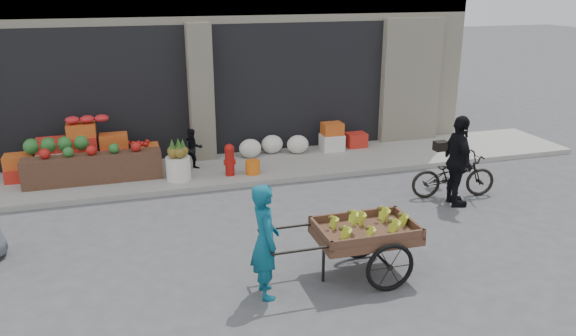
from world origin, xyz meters
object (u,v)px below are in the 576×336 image
object	(u,v)px
seated_person	(193,149)
vendor_woman	(265,241)
orange_bucket	(253,167)
bicycle	(453,175)
banana_cart	(362,229)
cyclist	(458,161)
fire_hydrant	(230,158)
pineapple_bin	(178,168)

from	to	relation	value
seated_person	vendor_woman	distance (m)	5.45
orange_bucket	bicycle	xyz separation A→B (m)	(3.61, -2.22, 0.18)
bicycle	vendor_woman	bearing A→B (deg)	128.80
vendor_woman	bicycle	size ratio (longest dim) A/B	0.95
seated_person	banana_cart	world-z (taller)	seated_person
banana_cart	cyclist	distance (m)	3.54
seated_person	cyclist	bearing A→B (deg)	-45.72
orange_bucket	vendor_woman	world-z (taller)	vendor_woman
fire_hydrant	bicycle	xyz separation A→B (m)	(4.11, -2.27, -0.05)
fire_hydrant	seated_person	world-z (taller)	seated_person
cyclist	bicycle	bearing A→B (deg)	-16.74
pineapple_bin	seated_person	xyz separation A→B (m)	(0.40, 0.60, 0.21)
banana_cart	bicycle	xyz separation A→B (m)	(3.09, 2.43, -0.30)
cyclist	vendor_woman	bearing A→B (deg)	125.82
vendor_woman	bicycle	distance (m)	5.23
orange_bucket	vendor_woman	bearing A→B (deg)	-101.38
vendor_woman	cyclist	world-z (taller)	cyclist
orange_bucket	cyclist	distance (m)	4.34
cyclist	seated_person	bearing A→B (deg)	64.11
pineapple_bin	orange_bucket	xyz separation A→B (m)	(1.60, -0.10, -0.10)
banana_cart	orange_bucket	bearing A→B (deg)	96.67
bicycle	banana_cart	bearing A→B (deg)	137.98
cyclist	fire_hydrant	bearing A→B (deg)	65.55
orange_bucket	bicycle	size ratio (longest dim) A/B	0.19
banana_cart	bicycle	bearing A→B (deg)	38.45
banana_cart	cyclist	xyz separation A→B (m)	(2.89, 2.03, 0.14)
pineapple_bin	cyclist	xyz separation A→B (m)	(5.01, -2.72, 0.52)
orange_bucket	vendor_woman	distance (m)	4.87
pineapple_bin	orange_bucket	world-z (taller)	pineapple_bin
bicycle	cyclist	xyz separation A→B (m)	(-0.20, -0.40, 0.44)
bicycle	seated_person	bearing A→B (deg)	68.61
seated_person	banana_cart	distance (m)	5.62
seated_person	cyclist	size ratio (longest dim) A/B	0.52
seated_person	fire_hydrant	bearing A→B (deg)	-52.88
seated_person	banana_cart	size ratio (longest dim) A/B	0.38
vendor_woman	cyclist	distance (m)	4.86
fire_hydrant	bicycle	bearing A→B (deg)	-28.86
pineapple_bin	cyclist	world-z (taller)	cyclist
fire_hydrant	vendor_woman	world-z (taller)	vendor_woman
cyclist	banana_cart	bearing A→B (deg)	134.88
fire_hydrant	bicycle	world-z (taller)	bicycle
vendor_woman	cyclist	bearing A→B (deg)	-63.83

